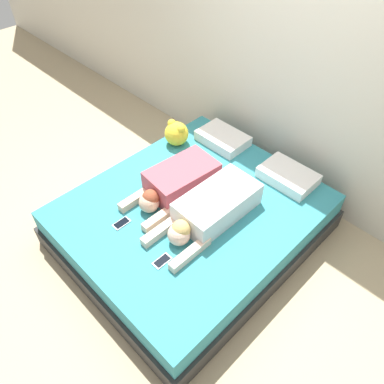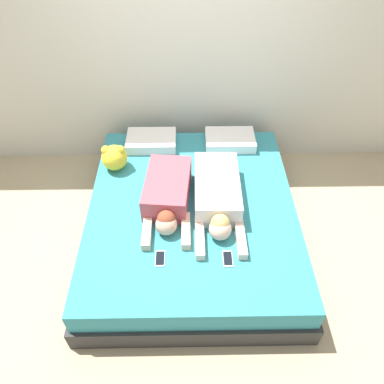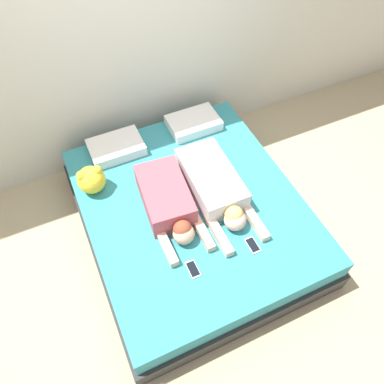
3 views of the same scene
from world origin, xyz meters
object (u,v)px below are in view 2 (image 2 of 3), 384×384
at_px(bed, 192,220).
at_px(person_right, 217,195).
at_px(person_left, 167,195).
at_px(cell_phone_left, 160,259).
at_px(cell_phone_right, 228,259).
at_px(pillow_head_right, 230,140).
at_px(plush_toy, 114,157).
at_px(pillow_head_left, 151,141).

xyz_separation_m(bed, person_right, (0.22, 0.00, 0.32)).
xyz_separation_m(bed, person_left, (-0.21, 0.01, 0.32)).
bearing_deg(cell_phone_left, cell_phone_right, -1.07).
bearing_deg(pillow_head_right, bed, -115.47).
distance_m(pillow_head_right, person_left, 1.04).
bearing_deg(plush_toy, bed, -34.50).
height_order(person_left, person_right, person_left).
bearing_deg(person_right, bed, -179.57).
distance_m(person_left, person_right, 0.43).
distance_m(pillow_head_right, cell_phone_left, 1.57).
relative_size(bed, pillow_head_right, 4.32).
distance_m(pillow_head_left, person_left, 0.86).
distance_m(bed, pillow_head_left, 0.98).
bearing_deg(person_left, cell_phone_right, -51.39).
relative_size(bed, cell_phone_right, 14.63).
bearing_deg(plush_toy, person_right, -27.80).
bearing_deg(person_right, person_left, 178.46).
bearing_deg(person_left, cell_phone_left, -94.17).
distance_m(cell_phone_right, plush_toy, 1.47).
bearing_deg(plush_toy, pillow_head_left, 47.34).
bearing_deg(person_left, person_right, -1.54).
distance_m(bed, person_left, 0.39).
height_order(person_right, cell_phone_right, person_right).
bearing_deg(pillow_head_right, cell_phone_left, -114.84).
bearing_deg(cell_phone_right, pillow_head_right, 84.43).
height_order(bed, person_right, person_right).
relative_size(pillow_head_right, person_left, 0.55).
relative_size(person_left, plush_toy, 3.54).
xyz_separation_m(person_left, cell_phone_left, (-0.04, -0.59, -0.10)).
height_order(bed, pillow_head_left, pillow_head_left).
distance_m(bed, pillow_head_right, 0.98).
xyz_separation_m(bed, cell_phone_left, (-0.25, -0.57, 0.22)).
xyz_separation_m(person_left, person_right, (0.43, -0.01, -0.00)).
relative_size(bed, plush_toy, 8.43).
distance_m(bed, cell_phone_right, 0.68).
bearing_deg(person_right, pillow_head_left, 126.29).
bearing_deg(person_left, plush_toy, 136.67).
bearing_deg(bed, person_left, 176.44).
height_order(person_left, plush_toy, plush_toy).
bearing_deg(plush_toy, pillow_head_right, 17.18).
bearing_deg(cell_phone_left, pillow_head_left, 96.05).
distance_m(person_left, cell_phone_left, 0.60).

